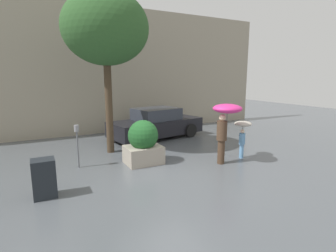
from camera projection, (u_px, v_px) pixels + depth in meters
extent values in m
plane|color=#51565B|center=(165.00, 174.00, 7.42)|extent=(40.00, 40.00, 0.00)
cube|color=#9E937F|center=(104.00, 71.00, 12.53)|extent=(18.00, 0.30, 6.00)
cube|color=#9E9384|center=(143.00, 155.00, 8.36)|extent=(1.12, 0.89, 0.56)
sphere|color=#1E5123|center=(143.00, 135.00, 8.24)|extent=(0.95, 0.95, 0.95)
cylinder|color=#473323|center=(221.00, 152.00, 8.29)|extent=(0.22, 0.22, 0.77)
cylinder|color=#473323|center=(222.00, 131.00, 8.16)|extent=(0.32, 0.32, 0.61)
sphere|color=beige|center=(222.00, 118.00, 8.09)|extent=(0.21, 0.21, 0.21)
cylinder|color=#4C4C51|center=(227.00, 119.00, 8.10)|extent=(0.02, 0.02, 0.66)
ellipsoid|color=#E02D84|center=(227.00, 109.00, 8.03)|extent=(0.90, 0.90, 0.29)
cylinder|color=#669ED1|center=(241.00, 151.00, 8.90)|extent=(0.14, 0.14, 0.48)
cylinder|color=#669ED1|center=(242.00, 139.00, 8.82)|extent=(0.20, 0.20, 0.38)
sphere|color=beige|center=(242.00, 131.00, 8.77)|extent=(0.13, 0.13, 0.13)
cylinder|color=#4C4C51|center=(243.00, 131.00, 8.85)|extent=(0.02, 0.02, 0.48)
ellipsoid|color=beige|center=(243.00, 124.00, 8.81)|extent=(0.58, 0.58, 0.18)
cube|color=black|center=(156.00, 127.00, 11.80)|extent=(4.45, 2.50, 0.66)
cube|color=#2D333D|center=(156.00, 114.00, 11.70)|extent=(2.13, 1.79, 0.51)
cylinder|color=black|center=(143.00, 139.00, 10.39)|extent=(0.65, 0.34, 0.62)
cylinder|color=black|center=(122.00, 132.00, 11.69)|extent=(0.65, 0.34, 0.62)
cylinder|color=black|center=(190.00, 130.00, 11.99)|extent=(0.65, 0.34, 0.62)
cylinder|color=black|center=(167.00, 125.00, 13.29)|extent=(0.65, 0.34, 0.62)
cylinder|color=#423323|center=(109.00, 104.00, 9.30)|extent=(0.26, 0.26, 3.53)
ellipsoid|color=#2D5628|center=(106.00, 28.00, 8.83)|extent=(2.93, 2.93, 2.49)
cylinder|color=#595B60|center=(78.00, 150.00, 7.89)|extent=(0.05, 0.05, 1.12)
cylinder|color=gray|center=(76.00, 128.00, 7.77)|extent=(0.14, 0.14, 0.20)
cube|color=#1E2328|center=(44.00, 178.00, 5.96)|extent=(0.50, 0.44, 0.90)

